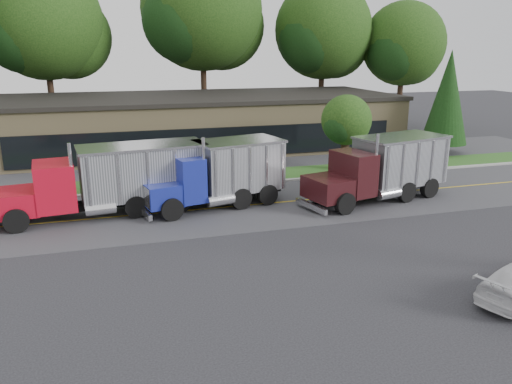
{
  "coord_description": "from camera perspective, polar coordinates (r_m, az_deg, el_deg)",
  "views": [
    {
      "loc": [
        -5.14,
        -15.15,
        7.9
      ],
      "look_at": [
        0.88,
        5.31,
        1.8
      ],
      "focal_mm": 35.0,
      "sensor_mm": 36.0,
      "label": 1
    }
  ],
  "objects": [
    {
      "name": "dump_truck_blue",
      "position": [
        25.93,
        -4.01,
        2.32
      ],
      "size": [
        7.75,
        4.08,
        3.36
      ],
      "rotation": [
        0.0,
        0.0,
        3.36
      ],
      "color": "black",
      "rests_on": "ground"
    },
    {
      "name": "tree_far_b",
      "position": [
        49.54,
        -22.87,
        16.99
      ],
      "size": [
        10.77,
        10.14,
        15.37
      ],
      "color": "#382619",
      "rests_on": "ground"
    },
    {
      "name": "dump_truck_red",
      "position": [
        25.52,
        -15.92,
        1.54
      ],
      "size": [
        10.79,
        3.73,
        3.36
      ],
      "rotation": [
        0.0,
        0.0,
        3.26
      ],
      "color": "black",
      "rests_on": "ground"
    },
    {
      "name": "dump_truck_maroon",
      "position": [
        27.88,
        14.42,
        2.83
      ],
      "size": [
        8.69,
        4.37,
        3.36
      ],
      "rotation": [
        0.0,
        0.0,
        3.37
      ],
      "color": "black",
      "rests_on": "ground"
    },
    {
      "name": "tree_far_e",
      "position": [
        54.74,
        16.55,
        15.51
      ],
      "size": [
        8.87,
        8.34,
        12.65
      ],
      "color": "#382619",
      "rests_on": "ground"
    },
    {
      "name": "evergreen_right",
      "position": [
        41.75,
        21.04,
        10.06
      ],
      "size": [
        3.49,
        3.49,
        7.94
      ],
      "color": "#382619",
      "rests_on": "ground"
    },
    {
      "name": "far_parking",
      "position": [
        36.39,
        -7.9,
        3.27
      ],
      "size": [
        60.0,
        7.0,
        0.02
      ],
      "primitive_type": "cube",
      "color": "#525257",
      "rests_on": "ground"
    },
    {
      "name": "curb",
      "position": [
        29.88,
        -5.9,
        0.54
      ],
      "size": [
        60.0,
        0.3,
        0.12
      ],
      "primitive_type": "cube",
      "color": "#9E9E99",
      "rests_on": "ground"
    },
    {
      "name": "tree_far_c",
      "position": [
        50.27,
        -6.02,
        19.43
      ],
      "size": [
        12.1,
        11.38,
        17.25
      ],
      "color": "#382619",
      "rests_on": "ground"
    },
    {
      "name": "road",
      "position": [
        25.92,
        -4.18,
        -1.82
      ],
      "size": [
        60.0,
        8.0,
        0.02
      ],
      "primitive_type": "cube",
      "color": "#525257",
      "rests_on": "ground"
    },
    {
      "name": "ground",
      "position": [
        17.84,
        2.13,
        -10.33
      ],
      "size": [
        140.0,
        140.0,
        0.0
      ],
      "primitive_type": "plane",
      "color": "#3A3A3F",
      "rests_on": "ground"
    },
    {
      "name": "strip_mall",
      "position": [
        42.18,
        -6.55,
        7.82
      ],
      "size": [
        32.0,
        12.0,
        4.0
      ],
      "primitive_type": "cube",
      "color": "tan",
      "rests_on": "ground"
    },
    {
      "name": "center_line",
      "position": [
        25.92,
        -4.18,
        -1.82
      ],
      "size": [
        60.0,
        0.12,
        0.01
      ],
      "primitive_type": "cube",
      "color": "gold",
      "rests_on": "ground"
    },
    {
      "name": "tree_verge",
      "position": [
        34.12,
        10.32,
        7.82
      ],
      "size": [
        3.56,
        3.35,
        5.07
      ],
      "color": "#382619",
      "rests_on": "ground"
    },
    {
      "name": "grass_verge",
      "position": [
        31.59,
        -6.51,
        1.38
      ],
      "size": [
        60.0,
        3.4,
        0.03
      ],
      "primitive_type": "cube",
      "color": "#2C501B",
      "rests_on": "ground"
    },
    {
      "name": "tree_far_d",
      "position": [
        52.78,
        7.76,
        17.35
      ],
      "size": [
        10.22,
        9.62,
        14.57
      ],
      "color": "#382619",
      "rests_on": "ground"
    }
  ]
}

